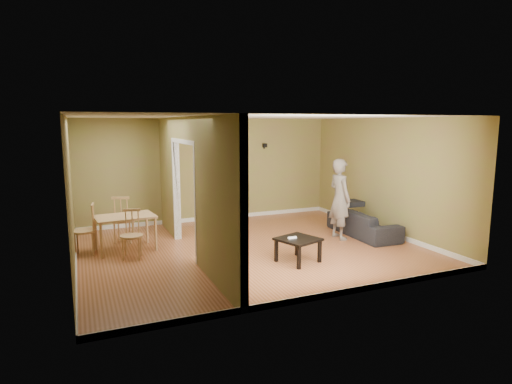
# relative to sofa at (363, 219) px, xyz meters

# --- Properties ---
(room_shell) EXTENTS (6.50, 6.50, 6.50)m
(room_shell) POSITION_rel_sofa_xyz_m (-2.70, 0.04, 0.93)
(room_shell) COLOR #B46E4A
(room_shell) RESTS_ON ground
(partition) EXTENTS (0.22, 5.50, 2.60)m
(partition) POSITION_rel_sofa_xyz_m (-3.90, 0.04, 0.93)
(partition) COLOR olive
(partition) RESTS_ON ground
(wall_speaker) EXTENTS (0.10, 0.10, 0.10)m
(wall_speaker) POSITION_rel_sofa_xyz_m (-1.20, 2.73, 1.53)
(wall_speaker) COLOR black
(wall_speaker) RESTS_ON room_shell
(sofa) EXTENTS (1.95, 0.89, 0.73)m
(sofa) POSITION_rel_sofa_xyz_m (0.00, 0.00, 0.00)
(sofa) COLOR #333335
(sofa) RESTS_ON ground
(person) EXTENTS (0.75, 0.59, 2.04)m
(person) POSITION_rel_sofa_xyz_m (-0.65, -0.01, 0.65)
(person) COLOR slate
(person) RESTS_ON ground
(bookshelf) EXTENTS (0.82, 0.36, 1.94)m
(bookshelf) POSITION_rel_sofa_xyz_m (-2.24, 2.64, 0.61)
(bookshelf) COLOR white
(bookshelf) RESTS_ON ground
(paper_box_navy_a) EXTENTS (0.44, 0.29, 0.23)m
(paper_box_navy_a) POSITION_rel_sofa_xyz_m (-2.28, 2.59, 0.16)
(paper_box_navy_a) COLOR navy
(paper_box_navy_a) RESTS_ON bookshelf
(paper_box_teal) EXTENTS (0.42, 0.27, 0.21)m
(paper_box_teal) POSITION_rel_sofa_xyz_m (-2.31, 2.59, 0.53)
(paper_box_teal) COLOR #1F6E6E
(paper_box_teal) RESTS_ON bookshelf
(paper_box_navy_b) EXTENTS (0.43, 0.28, 0.22)m
(paper_box_navy_b) POSITION_rel_sofa_xyz_m (-2.25, 2.59, 0.92)
(paper_box_navy_b) COLOR navy
(paper_box_navy_b) RESTS_ON bookshelf
(paper_box_navy_c) EXTENTS (0.44, 0.29, 0.23)m
(paper_box_navy_c) POSITION_rel_sofa_xyz_m (-2.28, 2.59, 1.15)
(paper_box_navy_c) COLOR navy
(paper_box_navy_c) RESTS_ON bookshelf
(coffee_table) EXTENTS (0.66, 0.66, 0.44)m
(coffee_table) POSITION_rel_sofa_xyz_m (-2.24, -1.10, 0.01)
(coffee_table) COLOR black
(coffee_table) RESTS_ON ground
(game_controller) EXTENTS (0.16, 0.04, 0.03)m
(game_controller) POSITION_rel_sofa_xyz_m (-2.35, -1.07, 0.09)
(game_controller) COLOR white
(game_controller) RESTS_ON coffee_table
(dining_table) EXTENTS (1.11, 0.74, 0.69)m
(dining_table) POSITION_rel_sofa_xyz_m (-5.02, 0.87, 0.25)
(dining_table) COLOR tan
(dining_table) RESTS_ON ground
(chair_left) EXTENTS (0.50, 0.50, 0.98)m
(chair_left) POSITION_rel_sofa_xyz_m (-5.77, 0.88, 0.12)
(chair_left) COLOR #D9B776
(chair_left) RESTS_ON ground
(chair_near) EXTENTS (0.51, 0.51, 0.91)m
(chair_near) POSITION_rel_sofa_xyz_m (-4.97, 0.28, 0.09)
(chair_near) COLOR tan
(chair_near) RESTS_ON ground
(chair_far) EXTENTS (0.59, 0.59, 1.01)m
(chair_far) POSITION_rel_sofa_xyz_m (-4.99, 1.48, 0.14)
(chair_far) COLOR tan
(chair_far) RESTS_ON ground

